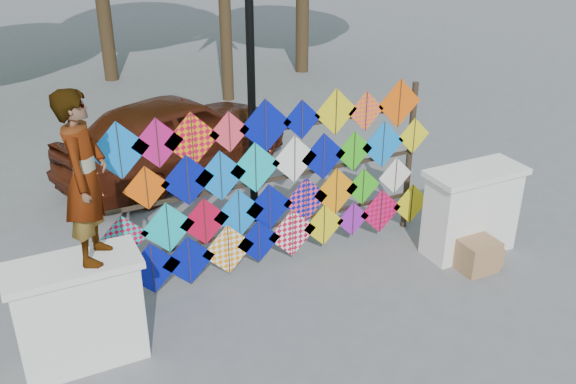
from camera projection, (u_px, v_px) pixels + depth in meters
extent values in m
plane|color=slate|center=(294.00, 290.00, 8.43)|extent=(80.00, 80.00, 0.00)
cube|color=white|center=(80.00, 316.00, 6.94)|extent=(1.30, 0.55, 1.20)
cube|color=white|center=(71.00, 266.00, 6.66)|extent=(1.40, 0.65, 0.08)
cube|color=white|center=(471.00, 213.00, 9.08)|extent=(1.30, 0.55, 1.20)
cube|color=white|center=(477.00, 172.00, 8.80)|extent=(1.40, 0.65, 0.08)
cylinder|color=#2C2218|center=(93.00, 224.00, 7.67)|extent=(0.09, 0.09, 2.30)
cylinder|color=#2C2218|center=(409.00, 158.00, 9.49)|extent=(0.09, 0.09, 2.30)
cube|color=#2C2218|center=(268.00, 226.00, 8.84)|extent=(4.60, 0.04, 0.04)
cube|color=#2C2218|center=(268.00, 181.00, 8.53)|extent=(4.60, 0.04, 0.04)
cube|color=#2C2218|center=(267.00, 131.00, 8.23)|extent=(4.60, 0.04, 0.04)
cube|color=#0A78EC|center=(119.00, 151.00, 7.38)|extent=(0.72, 0.01, 0.72)
cube|color=#2C2218|center=(119.00, 151.00, 7.37)|extent=(0.01, 0.01, 0.71)
cube|color=#C7126B|center=(157.00, 143.00, 7.56)|extent=(0.64, 0.01, 0.64)
cube|color=#2C2218|center=(158.00, 144.00, 7.55)|extent=(0.01, 0.01, 0.62)
cube|color=orange|center=(192.00, 140.00, 7.74)|extent=(0.71, 0.01, 0.71)
cube|color=#2C2218|center=(192.00, 140.00, 7.73)|extent=(0.01, 0.01, 0.70)
cube|color=#FF374E|center=(229.00, 132.00, 7.92)|extent=(0.54, 0.01, 0.54)
cube|color=#2C2218|center=(230.00, 132.00, 7.91)|extent=(0.01, 0.01, 0.53)
cube|color=#06109B|center=(266.00, 126.00, 8.12)|extent=(0.73, 0.01, 0.73)
cube|color=#2C2218|center=(266.00, 126.00, 8.11)|extent=(0.01, 0.01, 0.71)
cube|color=#06109B|center=(302.00, 120.00, 8.32)|extent=(0.55, 0.01, 0.55)
cube|color=#2C2218|center=(302.00, 120.00, 8.31)|extent=(0.01, 0.01, 0.54)
cube|color=yellow|center=(336.00, 112.00, 8.51)|extent=(0.65, 0.01, 0.65)
cube|color=#2C2218|center=(336.00, 112.00, 8.50)|extent=(0.01, 0.01, 0.64)
cube|color=orange|center=(366.00, 111.00, 8.72)|extent=(0.57, 0.01, 0.57)
cube|color=#2C2218|center=(366.00, 111.00, 8.71)|extent=(0.01, 0.01, 0.56)
cube|color=#F95607|center=(399.00, 103.00, 8.92)|extent=(0.70, 0.01, 0.70)
cube|color=#2C2218|center=(400.00, 103.00, 8.91)|extent=(0.01, 0.01, 0.69)
cube|color=#F95607|center=(147.00, 188.00, 7.68)|extent=(0.58, 0.01, 0.58)
cube|color=#2C2218|center=(147.00, 188.00, 7.67)|extent=(0.01, 0.01, 0.57)
cube|color=#06109B|center=(188.00, 181.00, 7.89)|extent=(0.69, 0.01, 0.69)
cube|color=#2C2218|center=(188.00, 181.00, 7.88)|extent=(0.01, 0.01, 0.68)
cube|color=#0A78EC|center=(221.00, 176.00, 8.07)|extent=(0.69, 0.01, 0.69)
cube|color=#2C2218|center=(221.00, 176.00, 8.06)|extent=(0.01, 0.01, 0.68)
cube|color=#0CC3CB|center=(255.00, 168.00, 8.25)|extent=(0.71, 0.01, 0.71)
cube|color=#2C2218|center=(256.00, 168.00, 8.24)|extent=(0.01, 0.01, 0.69)
cube|color=white|center=(295.00, 159.00, 8.47)|extent=(0.66, 0.01, 0.66)
cube|color=#2C2218|center=(295.00, 160.00, 8.46)|extent=(0.01, 0.01, 0.65)
cube|color=#06109B|center=(324.00, 157.00, 8.66)|extent=(0.68, 0.01, 0.68)
cube|color=#2C2218|center=(324.00, 157.00, 8.65)|extent=(0.01, 0.01, 0.67)
cube|color=green|center=(354.00, 151.00, 8.85)|extent=(0.59, 0.01, 0.59)
cube|color=#2C2218|center=(354.00, 152.00, 8.84)|extent=(0.01, 0.01, 0.58)
cube|color=#0A78EC|center=(383.00, 144.00, 9.03)|extent=(0.70, 0.01, 0.70)
cube|color=#2C2218|center=(383.00, 145.00, 9.02)|extent=(0.01, 0.01, 0.69)
cube|color=yellow|center=(414.00, 136.00, 9.22)|extent=(0.54, 0.01, 0.54)
cube|color=#2C2218|center=(414.00, 136.00, 9.21)|extent=(0.01, 0.01, 0.53)
cube|color=red|center=(123.00, 238.00, 7.77)|extent=(0.63, 0.01, 0.63)
cube|color=#2C2218|center=(124.00, 239.00, 7.76)|extent=(0.01, 0.01, 0.62)
cube|color=#0CC3CB|center=(168.00, 228.00, 7.98)|extent=(0.70, 0.01, 0.70)
cube|color=#2C2218|center=(168.00, 228.00, 7.97)|extent=(0.01, 0.01, 0.69)
cube|color=red|center=(205.00, 222.00, 8.18)|extent=(0.67, 0.01, 0.67)
cube|color=#2C2218|center=(205.00, 222.00, 8.18)|extent=(0.01, 0.01, 0.66)
cube|color=#0A78EC|center=(239.00, 214.00, 8.37)|extent=(0.71, 0.01, 0.71)
cube|color=#2C2218|center=(239.00, 214.00, 8.36)|extent=(0.01, 0.01, 0.70)
cube|color=#06109B|center=(269.00, 207.00, 8.54)|extent=(0.68, 0.01, 0.68)
cube|color=#2C2218|center=(270.00, 208.00, 8.53)|extent=(0.01, 0.01, 0.67)
cube|color=#FF374E|center=(306.00, 200.00, 8.77)|extent=(0.68, 0.01, 0.68)
cube|color=#2C2218|center=(306.00, 200.00, 8.76)|extent=(0.01, 0.01, 0.67)
cube|color=orange|center=(336.00, 191.00, 8.94)|extent=(0.71, 0.01, 0.71)
cube|color=#2C2218|center=(337.00, 192.00, 8.93)|extent=(0.01, 0.01, 0.70)
cube|color=green|center=(363.00, 187.00, 9.13)|extent=(0.56, 0.01, 0.56)
cube|color=#2C2218|center=(363.00, 187.00, 9.12)|extent=(0.01, 0.01, 0.55)
cube|color=white|center=(395.00, 176.00, 9.32)|extent=(0.57, 0.01, 0.57)
cube|color=#2C2218|center=(396.00, 176.00, 9.31)|extent=(0.01, 0.01, 0.56)
cube|color=#06109B|center=(153.00, 269.00, 8.07)|extent=(0.74, 0.01, 0.74)
cube|color=#2C2218|center=(153.00, 269.00, 8.06)|extent=(0.01, 0.01, 0.72)
cube|color=#06109B|center=(189.00, 261.00, 8.27)|extent=(0.71, 0.01, 0.71)
cube|color=#2C2218|center=(189.00, 261.00, 8.26)|extent=(0.01, 0.01, 0.70)
cube|color=white|center=(228.00, 249.00, 8.47)|extent=(0.74, 0.01, 0.74)
cube|color=#2C2218|center=(229.00, 250.00, 8.46)|extent=(0.01, 0.01, 0.72)
cube|color=#06109B|center=(259.00, 241.00, 8.64)|extent=(0.64, 0.01, 0.64)
cube|color=#2C2218|center=(259.00, 242.00, 8.63)|extent=(0.01, 0.01, 0.63)
cube|color=white|center=(292.00, 233.00, 8.84)|extent=(0.73, 0.01, 0.73)
cube|color=#2C2218|center=(293.00, 233.00, 8.83)|extent=(0.01, 0.01, 0.72)
cube|color=yellow|center=(324.00, 225.00, 9.03)|extent=(0.64, 0.01, 0.64)
cube|color=#2C2218|center=(324.00, 225.00, 9.02)|extent=(0.01, 0.01, 0.63)
cube|color=purple|center=(353.00, 219.00, 9.23)|extent=(0.54, 0.01, 0.54)
cube|color=#2C2218|center=(353.00, 219.00, 9.22)|extent=(0.01, 0.01, 0.53)
cube|color=red|center=(381.00, 211.00, 9.41)|extent=(0.70, 0.01, 0.70)
cube|color=#2C2218|center=(381.00, 212.00, 9.40)|extent=(0.01, 0.01, 0.69)
cube|color=yellow|center=(411.00, 204.00, 9.63)|extent=(0.65, 0.01, 0.65)
cube|color=#2C2218|center=(412.00, 204.00, 9.62)|extent=(0.01, 0.01, 0.64)
cylinder|color=#3F2E1B|center=(102.00, 1.00, 16.41)|extent=(0.36, 0.36, 4.12)
cylinder|color=#3F2E1B|center=(302.00, 6.00, 17.30)|extent=(0.36, 0.36, 3.58)
imported|color=#99999E|center=(85.00, 178.00, 6.35)|extent=(0.68, 0.79, 1.83)
imported|color=#501C0D|center=(176.00, 135.00, 11.47)|extent=(4.73, 3.27, 1.49)
cylinder|color=black|center=(251.00, 92.00, 9.25)|extent=(0.12, 0.12, 4.20)
cube|color=#A97451|center=(477.00, 255.00, 8.79)|extent=(0.50, 0.45, 0.45)
cube|color=#A97451|center=(487.00, 256.00, 8.91)|extent=(0.34, 0.31, 0.29)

